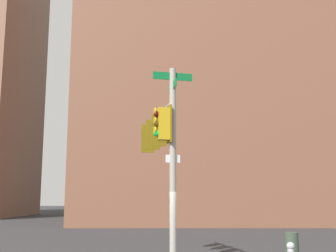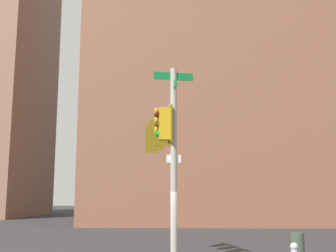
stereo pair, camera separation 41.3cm
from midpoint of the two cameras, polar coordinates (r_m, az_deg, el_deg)
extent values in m
cylinder|color=#9E998C|center=(12.91, -0.03, -5.86)|extent=(0.20, 0.20, 6.36)
cylinder|color=#9E998C|center=(15.70, -2.13, 1.16)|extent=(1.29, 5.10, 0.12)
cylinder|color=#9E998C|center=(14.01, -0.88, 0.59)|extent=(0.32, 1.03, 0.75)
cube|color=#0F6B33|center=(13.42, -0.03, 6.73)|extent=(1.25, 0.32, 0.24)
cube|color=#0F6B33|center=(13.34, -0.03, 5.50)|extent=(0.25, 0.94, 0.24)
cube|color=white|center=(12.93, -0.03, -4.45)|extent=(0.45, 0.13, 0.24)
cube|color=gold|center=(14.18, -1.04, 0.02)|extent=(0.41, 0.41, 1.00)
cube|color=#775E0F|center=(14.00, -0.88, 0.15)|extent=(0.54, 0.16, 1.16)
sphere|color=#470A07|center=(14.43, -1.20, 1.06)|extent=(0.20, 0.20, 0.20)
cylinder|color=gold|center=(14.51, -1.25, 1.37)|extent=(0.23, 0.09, 0.23)
sphere|color=#4C330A|center=(14.38, -1.21, -0.11)|extent=(0.20, 0.20, 0.20)
cylinder|color=gold|center=(14.46, -1.26, 0.20)|extent=(0.23, 0.09, 0.23)
sphere|color=green|center=(14.33, -1.21, -1.30)|extent=(0.20, 0.20, 0.20)
cylinder|color=gold|center=(14.41, -1.26, -0.98)|extent=(0.23, 0.09, 0.23)
cube|color=gold|center=(15.28, -1.91, -0.67)|extent=(0.41, 0.41, 1.00)
cube|color=#775E0F|center=(15.09, -1.77, -0.56)|extent=(0.54, 0.16, 1.16)
sphere|color=#470A07|center=(15.53, -2.05, 0.31)|extent=(0.20, 0.20, 0.20)
cylinder|color=gold|center=(15.60, -2.09, 0.60)|extent=(0.23, 0.09, 0.23)
sphere|color=#4C330A|center=(15.48, -2.05, -0.78)|extent=(0.20, 0.20, 0.20)
cylinder|color=gold|center=(15.55, -2.10, -0.49)|extent=(0.23, 0.09, 0.23)
sphere|color=green|center=(15.43, -2.06, -1.88)|extent=(0.20, 0.20, 0.20)
cylinder|color=gold|center=(15.51, -2.10, -1.58)|extent=(0.23, 0.09, 0.23)
cube|color=gold|center=(16.38, -2.66, -1.26)|extent=(0.41, 0.41, 1.00)
cube|color=#775E0F|center=(16.19, -2.54, -1.17)|extent=(0.54, 0.16, 1.16)
sphere|color=#470A07|center=(16.62, -2.78, -0.34)|extent=(0.20, 0.20, 0.20)
cylinder|color=gold|center=(16.70, -2.81, -0.07)|extent=(0.23, 0.09, 0.23)
sphere|color=#4C330A|center=(16.58, -2.78, -1.36)|extent=(0.20, 0.20, 0.20)
cylinder|color=gold|center=(16.65, -2.82, -1.09)|extent=(0.23, 0.09, 0.23)
sphere|color=green|center=(16.54, -2.79, -2.39)|extent=(0.20, 0.20, 0.20)
cylinder|color=gold|center=(16.61, -2.83, -2.11)|extent=(0.23, 0.09, 0.23)
cube|color=gold|center=(17.48, -3.32, -1.78)|extent=(0.41, 0.41, 1.00)
cube|color=#775E0F|center=(17.30, -3.21, -1.70)|extent=(0.54, 0.16, 1.16)
sphere|color=#470A07|center=(17.73, -3.42, -0.91)|extent=(0.20, 0.20, 0.20)
cylinder|color=gold|center=(17.80, -3.45, -0.66)|extent=(0.23, 0.09, 0.23)
sphere|color=#4C330A|center=(17.68, -3.43, -1.87)|extent=(0.20, 0.20, 0.20)
cylinder|color=gold|center=(17.76, -3.46, -1.61)|extent=(0.23, 0.09, 0.23)
sphere|color=green|center=(17.65, -3.44, -2.84)|extent=(0.20, 0.20, 0.20)
cylinder|color=gold|center=(17.72, -3.47, -2.57)|extent=(0.23, 0.09, 0.23)
cube|color=gold|center=(13.01, -1.33, 0.27)|extent=(0.41, 0.41, 1.00)
cube|color=#775E0F|center=(13.05, -0.51, 0.24)|extent=(0.16, 0.54, 1.16)
sphere|color=#470A07|center=(13.02, -2.21, 1.60)|extent=(0.20, 0.20, 0.20)
cylinder|color=gold|center=(13.03, -2.49, 2.00)|extent=(0.09, 0.23, 0.23)
sphere|color=#4C330A|center=(12.97, -2.22, 0.30)|extent=(0.20, 0.20, 0.20)
cylinder|color=gold|center=(12.97, -2.50, 0.71)|extent=(0.09, 0.23, 0.23)
sphere|color=green|center=(12.92, -2.22, -1.01)|extent=(0.20, 0.20, 0.20)
cylinder|color=gold|center=(12.92, -2.51, -0.60)|extent=(0.09, 0.23, 0.23)
sphere|color=#B2B2B7|center=(14.99, 15.69, -15.37)|extent=(0.26, 0.26, 0.26)
cylinder|color=#384738|center=(17.99, 15.95, -15.18)|extent=(0.56, 0.56, 0.95)
cube|color=brown|center=(44.92, 6.85, 10.33)|extent=(26.50, 18.39, 35.14)
camera|label=1|loc=(0.21, -90.85, 0.14)|focal=45.08mm
camera|label=2|loc=(0.21, 89.15, -0.14)|focal=45.08mm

